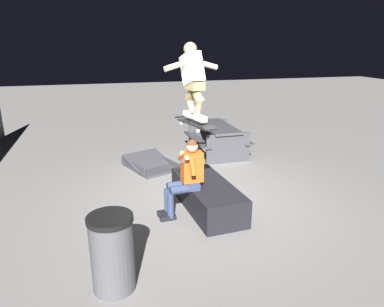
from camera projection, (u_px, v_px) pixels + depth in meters
ground_plane at (203, 201)px, 6.44m from camera, size 40.00×40.00×0.00m
ledge_box_main at (207, 195)px, 6.12m from camera, size 1.90×0.88×0.47m
person_sitting_on_ledge at (186, 174)px, 5.73m from camera, size 0.60×0.77×1.30m
skateboard at (194, 123)px, 5.39m from camera, size 1.04×0.41×0.13m
skater_airborne at (193, 77)px, 5.23m from camera, size 0.64×0.88×1.12m
kicker_ramp at (151, 165)px, 8.14m from camera, size 1.46×1.30×0.34m
picnic_table_back at (217, 135)px, 9.04m from camera, size 1.71×1.36×0.75m
trash_bin at (112, 253)px, 4.04m from camera, size 0.53×0.53×0.94m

